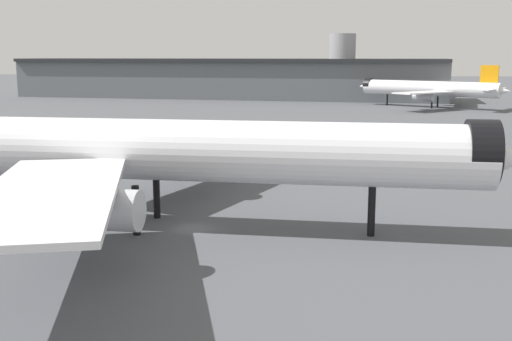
{
  "coord_description": "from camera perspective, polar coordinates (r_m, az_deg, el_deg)",
  "views": [
    {
      "loc": [
        13.11,
        -54.78,
        16.21
      ],
      "look_at": [
        5.94,
        0.12,
        5.75
      ],
      "focal_mm": 42.87,
      "sensor_mm": 36.0,
      "label": 1
    }
  ],
  "objects": [
    {
      "name": "airliner_near_gate",
      "position": [
        57.9,
        -8.11,
        1.78
      ],
      "size": [
        64.42,
        58.97,
        16.67
      ],
      "rotation": [
        0.0,
        0.0,
        -0.02
      ],
      "color": "white",
      "rests_on": "ground"
    },
    {
      "name": "terminal_building",
      "position": [
        238.5,
        -2.48,
        8.64
      ],
      "size": [
        166.52,
        44.95,
        24.0
      ],
      "rotation": [
        0.0,
        0.0,
        -0.1
      ],
      "color": "slate",
      "rests_on": "ground"
    },
    {
      "name": "ground",
      "position": [
        58.61,
        -5.81,
        -5.41
      ],
      "size": [
        900.0,
        900.0,
        0.0
      ],
      "primitive_type": "plane",
      "color": "#4C4F54"
    },
    {
      "name": "airliner_far_taxiway",
      "position": [
        200.62,
        15.9,
        7.34
      ],
      "size": [
        45.07,
        40.5,
        13.37
      ],
      "rotation": [
        0.0,
        0.0,
        2.62
      ],
      "color": "white",
      "rests_on": "ground"
    }
  ]
}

